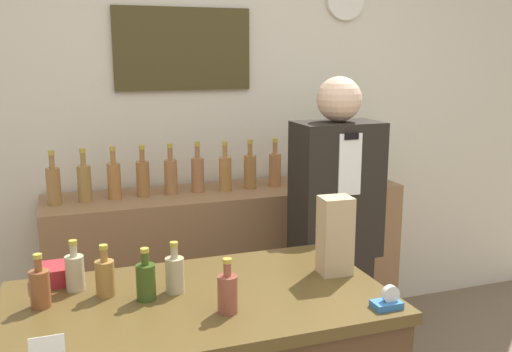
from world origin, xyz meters
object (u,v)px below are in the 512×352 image
Objects in this scene: shopkeeper at (335,243)px; paper_bag at (335,236)px; potted_plant at (358,147)px; tape_dispenser at (388,301)px.

paper_bag is at bearing -117.74° from shopkeeper.
potted_plant reaches higher than paper_bag.
paper_bag is 3.14× the size of tape_dispenser.
shopkeeper reaches higher than potted_plant.
shopkeeper is 17.57× the size of tape_dispenser.
potted_plant is at bearing 63.96° from tape_dispenser.
potted_plant is 1.66m from tape_dispenser.
paper_bag reaches higher than tape_dispenser.
paper_bag is (-0.74, -1.16, -0.10)m from potted_plant.
shopkeeper is at bearing 72.27° from tape_dispenser.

